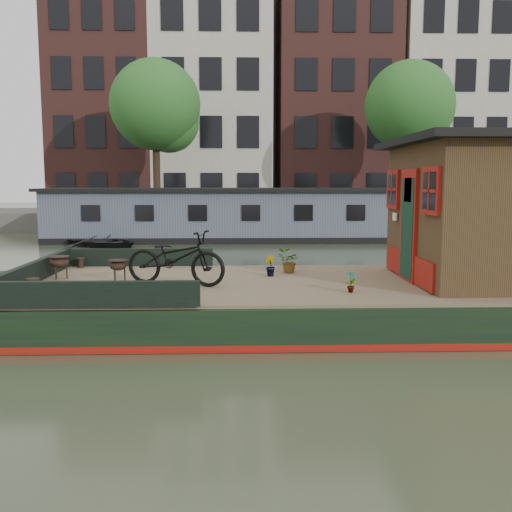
{
  "coord_description": "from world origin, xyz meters",
  "views": [
    {
      "loc": [
        -2.47,
        -9.56,
        2.32
      ],
      "look_at": [
        -2.16,
        0.5,
        1.02
      ],
      "focal_mm": 40.0,
      "sensor_mm": 36.0,
      "label": 1
    }
  ],
  "objects_px": {
    "dinghy": "(103,239)",
    "brazier_rear": "(60,268)",
    "bicycle": "(176,258)",
    "brazier_front": "(118,271)",
    "potted_plant_a": "(351,281)",
    "cabin": "(512,209)"
  },
  "relations": [
    {
      "from": "brazier_front",
      "to": "dinghy",
      "type": "distance_m",
      "value": 11.66
    },
    {
      "from": "bicycle",
      "to": "brazier_rear",
      "type": "height_order",
      "value": "bicycle"
    },
    {
      "from": "cabin",
      "to": "bicycle",
      "type": "bearing_deg",
      "value": -177.06
    },
    {
      "from": "brazier_rear",
      "to": "potted_plant_a",
      "type": "bearing_deg",
      "value": -16.1
    },
    {
      "from": "potted_plant_a",
      "to": "dinghy",
      "type": "height_order",
      "value": "potted_plant_a"
    },
    {
      "from": "brazier_front",
      "to": "brazier_rear",
      "type": "height_order",
      "value": "brazier_rear"
    },
    {
      "from": "bicycle",
      "to": "brazier_front",
      "type": "distance_m",
      "value": 1.12
    },
    {
      "from": "potted_plant_a",
      "to": "dinghy",
      "type": "xyz_separation_m",
      "value": [
        -6.67,
        12.39,
        -0.52
      ]
    },
    {
      "from": "bicycle",
      "to": "potted_plant_a",
      "type": "relative_size",
      "value": 4.99
    },
    {
      "from": "cabin",
      "to": "potted_plant_a",
      "type": "bearing_deg",
      "value": -160.78
    },
    {
      "from": "brazier_front",
      "to": "cabin",
      "type": "bearing_deg",
      "value": -0.67
    },
    {
      "from": "bicycle",
      "to": "brazier_rear",
      "type": "relative_size",
      "value": 4.25
    },
    {
      "from": "cabin",
      "to": "dinghy",
      "type": "xyz_separation_m",
      "value": [
        -9.61,
        11.36,
        -1.58
      ]
    },
    {
      "from": "potted_plant_a",
      "to": "brazier_rear",
      "type": "distance_m",
      "value": 5.04
    },
    {
      "from": "brazier_front",
      "to": "brazier_rear",
      "type": "relative_size",
      "value": 0.93
    },
    {
      "from": "potted_plant_a",
      "to": "brazier_rear",
      "type": "height_order",
      "value": "brazier_rear"
    },
    {
      "from": "bicycle",
      "to": "brazier_rear",
      "type": "distance_m",
      "value": 2.21
    },
    {
      "from": "bicycle",
      "to": "brazier_front",
      "type": "xyz_separation_m",
      "value": [
        -1.02,
        0.37,
        -0.26
      ]
    },
    {
      "from": "dinghy",
      "to": "brazier_rear",
      "type": "bearing_deg",
      "value": -140.61
    },
    {
      "from": "cabin",
      "to": "potted_plant_a",
      "type": "xyz_separation_m",
      "value": [
        -2.95,
        -1.03,
        -1.06
      ]
    },
    {
      "from": "brazier_rear",
      "to": "brazier_front",
      "type": "bearing_deg",
      "value": -15.11
    },
    {
      "from": "potted_plant_a",
      "to": "brazier_front",
      "type": "bearing_deg",
      "value": 163.62
    }
  ]
}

